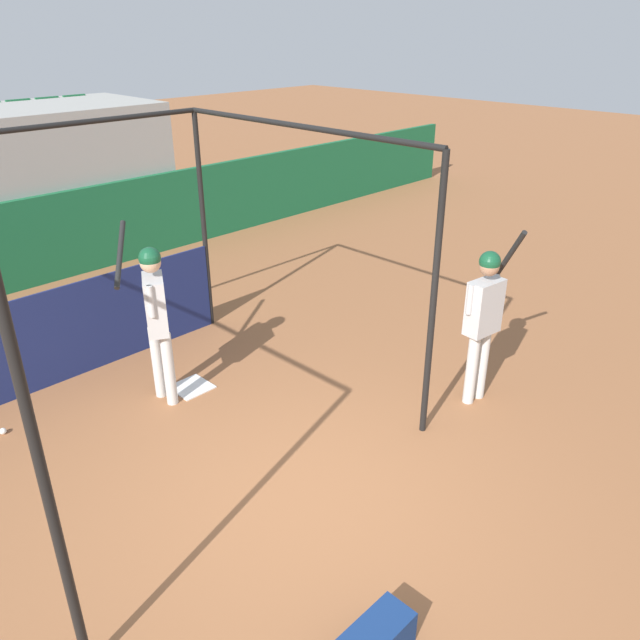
# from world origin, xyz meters

# --- Properties ---
(ground_plane) EXTENTS (60.00, 60.00, 0.00)m
(ground_plane) POSITION_xyz_m (0.00, 0.00, 0.00)
(ground_plane) COLOR #935B38
(batting_cage) EXTENTS (4.01, 3.94, 3.09)m
(batting_cage) POSITION_xyz_m (-0.25, 3.05, 1.29)
(batting_cage) COLOR black
(batting_cage) RESTS_ON ground
(home_plate) EXTENTS (0.44, 0.44, 0.02)m
(home_plate) POSITION_xyz_m (0.43, 2.45, 0.01)
(home_plate) COLOR white
(home_plate) RESTS_ON ground
(player_batter) EXTENTS (0.62, 0.96, 2.05)m
(player_batter) POSITION_xyz_m (0.08, 2.46, 1.18)
(player_batter) COLOR silver
(player_batter) RESTS_ON ground
(player_waiting) EXTENTS (0.76, 0.47, 2.10)m
(player_waiting) POSITION_xyz_m (2.66, -0.17, 1.14)
(player_waiting) COLOR silver
(player_waiting) RESTS_ON ground
(baseball) EXTENTS (0.07, 0.07, 0.07)m
(baseball) POSITION_xyz_m (-1.57, 3.13, 0.04)
(baseball) COLOR white
(baseball) RESTS_ON ground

